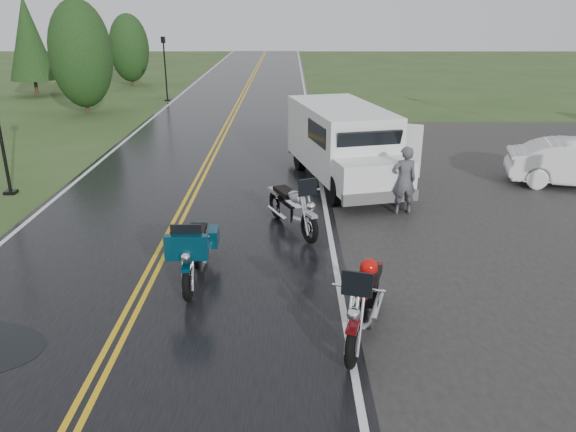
% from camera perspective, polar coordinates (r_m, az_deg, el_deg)
% --- Properties ---
extents(ground, '(120.00, 120.00, 0.00)m').
position_cam_1_polar(ground, '(10.82, -15.21, -8.72)').
color(ground, '#2D471E').
rests_on(ground, ground).
extents(road, '(8.00, 100.00, 0.04)m').
position_cam_1_polar(road, '(19.95, -8.05, 5.50)').
color(road, black).
rests_on(road, ground).
extents(motorcycle_red, '(1.61, 2.69, 1.49)m').
position_cam_1_polar(motorcycle_red, '(8.46, 6.69, -11.07)').
color(motorcycle_red, '#55090D').
rests_on(motorcycle_red, ground).
extents(motorcycle_teal, '(0.94, 2.48, 1.45)m').
position_cam_1_polar(motorcycle_teal, '(10.35, -10.21, -5.15)').
color(motorcycle_teal, '#052D3D').
rests_on(motorcycle_teal, ground).
extents(motorcycle_silver, '(1.87, 2.65, 1.48)m').
position_cam_1_polar(motorcycle_silver, '(12.62, 2.21, 0.06)').
color(motorcycle_silver, '#94959B').
rests_on(motorcycle_silver, ground).
extents(van_white, '(3.64, 6.39, 2.37)m').
position_cam_1_polar(van_white, '(15.13, 4.89, 5.29)').
color(van_white, white).
rests_on(van_white, ground).
extents(person_at_van, '(0.72, 0.54, 1.79)m').
position_cam_1_polar(person_at_van, '(14.84, 11.71, 3.47)').
color(person_at_van, '#4A4A4F').
rests_on(person_at_van, ground).
extents(lamp_post_far_left, '(0.31, 0.31, 3.57)m').
position_cam_1_polar(lamp_post_far_left, '(33.37, -12.36, 14.39)').
color(lamp_post_far_left, black).
rests_on(lamp_post_far_left, ground).
extents(tree_left_mid, '(3.01, 3.01, 4.71)m').
position_cam_1_polar(tree_left_mid, '(30.31, -20.17, 14.12)').
color(tree_left_mid, '#1E3D19').
rests_on(tree_left_mid, ground).
extents(tree_left_far, '(2.60, 2.60, 4.00)m').
position_cam_1_polar(tree_left_far, '(40.41, -15.77, 15.43)').
color(tree_left_far, '#1E3D19').
rests_on(tree_left_far, ground).
extents(pine_left_far, '(2.68, 2.68, 5.58)m').
position_cam_1_polar(pine_left_far, '(37.55, -24.74, 15.24)').
color(pine_left_far, '#1E3D19').
rests_on(pine_left_far, ground).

